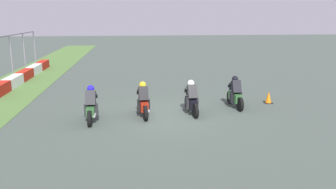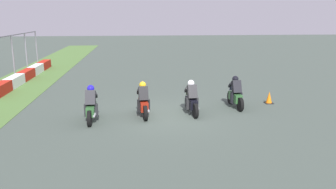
% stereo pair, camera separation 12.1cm
% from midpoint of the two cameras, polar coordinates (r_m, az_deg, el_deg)
% --- Properties ---
extents(ground_plane, '(120.00, 120.00, 0.00)m').
position_cam_midpoint_polar(ground_plane, '(14.81, 0.08, -3.54)').
color(ground_plane, '#414C44').
extents(rider_lane_a, '(2.04, 0.55, 1.51)m').
position_cam_midpoint_polar(rider_lane_a, '(16.25, 11.63, -0.02)').
color(rider_lane_a, black).
rests_on(rider_lane_a, ground_plane).
extents(rider_lane_b, '(2.04, 0.55, 1.51)m').
position_cam_midpoint_polar(rider_lane_b, '(14.93, 4.26, -0.95)').
color(rider_lane_b, black).
rests_on(rider_lane_b, ground_plane).
extents(rider_lane_c, '(2.04, 0.56, 1.51)m').
position_cam_midpoint_polar(rider_lane_c, '(14.59, -4.00, -1.29)').
color(rider_lane_c, black).
rests_on(rider_lane_c, ground_plane).
extents(rider_lane_d, '(2.04, 0.54, 1.51)m').
position_cam_midpoint_polar(rider_lane_d, '(14.19, -12.69, -2.01)').
color(rider_lane_d, black).
rests_on(rider_lane_d, ground_plane).
extents(traffic_cone, '(0.40, 0.40, 0.60)m').
position_cam_midpoint_polar(traffic_cone, '(17.49, 17.02, -0.56)').
color(traffic_cone, black).
rests_on(traffic_cone, ground_plane).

